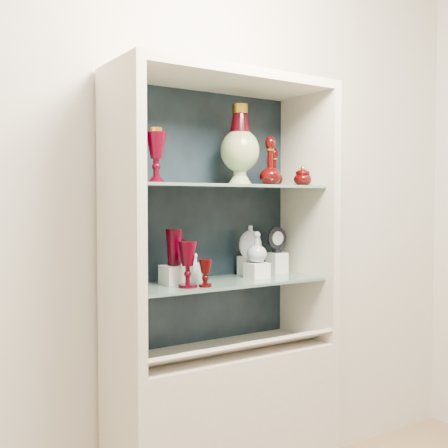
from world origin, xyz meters
TOP-DOWN VIEW (x-y plane):
  - wall_back at (0.00, 1.75)m, footprint 3.50×0.02m
  - cabinet_base at (0.00, 1.53)m, footprint 1.00×0.40m
  - cabinet_back_panel at (0.00, 1.72)m, footprint 0.98×0.02m
  - cabinet_side_left at (-0.48, 1.53)m, footprint 0.04×0.40m
  - cabinet_side_right at (0.48, 1.53)m, footprint 0.04×0.40m
  - cabinet_top_cap at (0.00, 1.53)m, footprint 1.00×0.40m
  - shelf_lower at (0.00, 1.55)m, footprint 0.92×0.34m
  - shelf_upper at (0.00, 1.55)m, footprint 0.92×0.34m
  - label_ledge at (0.00, 1.42)m, footprint 0.92×0.17m
  - label_card_0 at (0.04, 1.42)m, footprint 0.10×0.06m
  - label_card_1 at (0.34, 1.42)m, footprint 0.10×0.06m
  - label_card_2 at (-0.25, 1.42)m, footprint 0.10×0.06m
  - pedestal_lamp_left at (-0.42, 1.52)m, footprint 0.10×0.10m
  - pedestal_lamp_right at (-0.33, 1.51)m, footprint 0.09×0.09m
  - enamel_urn at (0.11, 1.57)m, footprint 0.23×0.23m
  - ruby_decanter_a at (0.25, 1.53)m, footprint 0.12×0.12m
  - ruby_decanter_b at (0.37, 1.65)m, footprint 0.10×0.10m
  - lidded_bowl at (0.44, 1.52)m, footprint 0.11×0.11m
  - cobalt_goblet at (-0.44, 1.53)m, footprint 0.09×0.09m
  - ruby_goblet_tall at (-0.22, 1.47)m, footprint 0.10×0.10m
  - ruby_goblet_small at (-0.15, 1.44)m, footprint 0.06×0.06m
  - riser_ruby_pitcher at (-0.22, 1.57)m, footprint 0.10×0.10m
  - ruby_pitcher at (-0.22, 1.57)m, footprint 0.12×0.09m
  - clear_square_bottle at (-0.15, 1.53)m, footprint 0.05×0.05m
  - riser_flat_flask at (0.21, 1.63)m, footprint 0.09×0.09m
  - flat_flask at (0.21, 1.63)m, footprint 0.11×0.08m
  - riser_clear_round_decanter at (0.18, 1.53)m, footprint 0.09×0.09m
  - clear_round_decanter at (0.18, 1.53)m, footprint 0.10×0.10m
  - riser_cameo_medallion at (0.37, 1.62)m, footprint 0.08×0.08m
  - cameo_medallion at (0.37, 1.62)m, footprint 0.11×0.04m

SIDE VIEW (x-z plane):
  - cabinet_base at x=0.00m, z-range 0.00..0.75m
  - label_ledge at x=0.00m, z-range 0.74..0.82m
  - label_card_0 at x=0.04m, z-range 0.78..0.81m
  - label_card_1 at x=0.34m, z-range 0.78..0.81m
  - label_card_2 at x=-0.25m, z-range 0.78..0.81m
  - shelf_lower at x=0.00m, z-range 1.04..1.05m
  - riser_clear_round_decanter at x=0.18m, z-range 1.05..1.12m
  - riser_ruby_pitcher at x=-0.22m, z-range 1.05..1.13m
  - riser_flat_flask at x=0.21m, z-range 1.05..1.14m
  - riser_cameo_medallion at x=0.37m, z-range 1.05..1.15m
  - ruby_goblet_small at x=-0.15m, z-range 1.05..1.16m
  - clear_square_bottle at x=-0.15m, z-range 1.05..1.18m
  - cobalt_goblet at x=-0.44m, z-range 1.05..1.22m
  - ruby_goblet_tall at x=-0.22m, z-range 1.05..1.24m
  - clear_round_decanter at x=0.18m, z-range 1.12..1.26m
  - ruby_pitcher at x=-0.22m, z-range 1.13..1.28m
  - cameo_medallion at x=0.37m, z-range 1.15..1.28m
  - flat_flask at x=0.21m, z-range 1.14..1.29m
  - cabinet_back_panel at x=0.00m, z-range 0.75..1.90m
  - cabinet_side_left at x=-0.48m, z-range 0.75..1.90m
  - cabinet_side_right at x=0.48m, z-range 0.75..1.90m
  - wall_back at x=0.00m, z-range 0.00..2.80m
  - shelf_upper at x=0.00m, z-range 1.46..1.47m
  - lidded_bowl at x=0.44m, z-range 1.47..1.57m
  - ruby_decanter_b at x=0.37m, z-range 1.47..1.67m
  - pedestal_lamp_right at x=-0.33m, z-range 1.47..1.69m
  - pedestal_lamp_left at x=-0.42m, z-range 1.47..1.69m
  - ruby_decanter_a at x=0.25m, z-range 1.47..1.72m
  - enamel_urn at x=0.11m, z-range 1.47..1.83m
  - cabinet_top_cap at x=0.00m, z-range 1.90..1.94m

